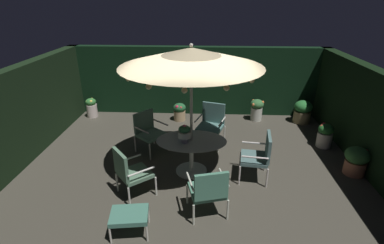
# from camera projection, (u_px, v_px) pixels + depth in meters

# --- Properties ---
(ground_plane) EXTENTS (7.93, 7.24, 0.02)m
(ground_plane) POSITION_uv_depth(u_px,v_px,m) (191.00, 171.00, 6.29)
(ground_plane) COLOR #423E34
(hedge_backdrop_rear) EXTENTS (7.93, 0.30, 2.11)m
(hedge_backdrop_rear) POSITION_uv_depth(u_px,v_px,m) (197.00, 81.00, 9.04)
(hedge_backdrop_rear) COLOR black
(hedge_backdrop_rear) RESTS_ON ground_plane
(hedge_backdrop_left) EXTENTS (0.30, 7.24, 2.11)m
(hedge_backdrop_left) POSITION_uv_depth(u_px,v_px,m) (9.00, 123.00, 6.04)
(hedge_backdrop_left) COLOR black
(hedge_backdrop_left) RESTS_ON ground_plane
(hedge_backdrop_right) EXTENTS (0.30, 7.24, 2.11)m
(hedge_backdrop_right) POSITION_uv_depth(u_px,v_px,m) (384.00, 131.00, 5.69)
(hedge_backdrop_right) COLOR black
(hedge_backdrop_right) RESTS_ON ground_plane
(patio_dining_table) EXTENTS (1.47, 1.04, 0.76)m
(patio_dining_table) POSITION_uv_depth(u_px,v_px,m) (191.00, 148.00, 6.05)
(patio_dining_table) COLOR silver
(patio_dining_table) RESTS_ON ground_plane
(patio_umbrella) EXTENTS (2.71, 2.71, 2.71)m
(patio_umbrella) POSITION_uv_depth(u_px,v_px,m) (191.00, 57.00, 5.29)
(patio_umbrella) COLOR beige
(patio_umbrella) RESTS_ON ground_plane
(centerpiece_planter) EXTENTS (0.27, 0.27, 0.39)m
(centerpiece_planter) POSITION_uv_depth(u_px,v_px,m) (184.00, 132.00, 5.78)
(centerpiece_planter) COLOR silver
(centerpiece_planter) RESTS_ON patio_dining_table
(patio_chair_north) EXTENTS (0.74, 0.72, 0.95)m
(patio_chair_north) POSITION_uv_depth(u_px,v_px,m) (209.00, 189.00, 4.80)
(patio_chair_north) COLOR beige
(patio_chair_north) RESTS_ON ground_plane
(patio_chair_northeast) EXTENTS (0.64, 0.70, 1.00)m
(patio_chair_northeast) POSITION_uv_depth(u_px,v_px,m) (260.00, 154.00, 5.82)
(patio_chair_northeast) COLOR beige
(patio_chair_northeast) RESTS_ON ground_plane
(patio_chair_east) EXTENTS (0.79, 0.78, 1.04)m
(patio_chair_east) POSITION_uv_depth(u_px,v_px,m) (211.00, 122.00, 7.24)
(patio_chair_east) COLOR silver
(patio_chair_east) RESTS_ON ground_plane
(patio_chair_southeast) EXTENTS (0.84, 0.85, 0.97)m
(patio_chair_southeast) POSITION_uv_depth(u_px,v_px,m) (148.00, 130.00, 6.92)
(patio_chair_southeast) COLOR beige
(patio_chair_southeast) RESTS_ON ground_plane
(patio_chair_south) EXTENTS (0.80, 0.81, 0.99)m
(patio_chair_south) POSITION_uv_depth(u_px,v_px,m) (130.00, 171.00, 5.29)
(patio_chair_south) COLOR silver
(patio_chair_south) RESTS_ON ground_plane
(ottoman_footrest) EXTENTS (0.64, 0.52, 0.38)m
(ottoman_footrest) POSITION_uv_depth(u_px,v_px,m) (129.00, 216.00, 4.52)
(ottoman_footrest) COLOR beige
(ottoman_footrest) RESTS_ON ground_plane
(potted_plant_left_far) EXTENTS (0.33, 0.33, 0.60)m
(potted_plant_left_far) POSITION_uv_depth(u_px,v_px,m) (92.00, 107.00, 8.98)
(potted_plant_left_far) COLOR beige
(potted_plant_left_far) RESTS_ON ground_plane
(potted_plant_back_center) EXTENTS (0.51, 0.51, 0.68)m
(potted_plant_back_center) POSITION_uv_depth(u_px,v_px,m) (303.00, 111.00, 8.56)
(potted_plant_back_center) COLOR olive
(potted_plant_back_center) RESTS_ON ground_plane
(potted_plant_left_near) EXTENTS (0.40, 0.40, 0.65)m
(potted_plant_left_near) POSITION_uv_depth(u_px,v_px,m) (257.00, 109.00, 8.73)
(potted_plant_left_near) COLOR beige
(potted_plant_left_near) RESTS_ON ground_plane
(potted_plant_right_far) EXTENTS (0.49, 0.49, 0.62)m
(potted_plant_right_far) POSITION_uv_depth(u_px,v_px,m) (356.00, 160.00, 6.05)
(potted_plant_right_far) COLOR #AE6549
(potted_plant_right_far) RESTS_ON ground_plane
(potted_plant_back_right) EXTENTS (0.38, 0.38, 0.54)m
(potted_plant_back_right) POSITION_uv_depth(u_px,v_px,m) (180.00, 111.00, 8.74)
(potted_plant_back_right) COLOR tan
(potted_plant_back_right) RESTS_ON ground_plane
(potted_plant_right_near) EXTENTS (0.37, 0.37, 0.61)m
(potted_plant_right_near) POSITION_uv_depth(u_px,v_px,m) (325.00, 135.00, 7.18)
(potted_plant_right_near) COLOR beige
(potted_plant_right_near) RESTS_ON ground_plane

